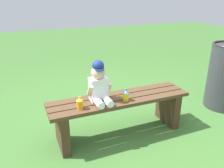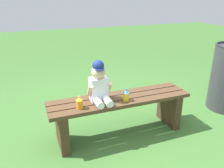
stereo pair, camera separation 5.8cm
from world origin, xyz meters
The scene contains 5 objects.
ground_plane centered at (0.00, 0.00, 0.00)m, with size 16.00×16.00×0.00m, color #3D6B2D.
park_bench centered at (0.00, 0.00, 0.28)m, with size 1.44×0.35×0.42m.
child_figure centered at (-0.22, 0.01, 0.60)m, with size 0.23×0.27×0.40m.
sippy_cup_left centered at (-0.43, -0.08, 0.48)m, with size 0.06×0.06×0.12m.
sippy_cup_right centered at (0.02, -0.08, 0.48)m, with size 0.06×0.06×0.12m.
Camera 1 is at (-0.88, -1.89, 1.39)m, focal length 36.56 mm.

